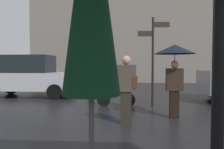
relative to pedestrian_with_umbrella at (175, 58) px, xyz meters
The scene contains 6 objects.
pedestrian_with_umbrella is the anchor object (origin of this frame).
pedestrian_with_bag 1.61m from the pedestrian_with_umbrella, 150.63° to the right, with size 0.51×0.24×1.65m.
parked_scooter 2.59m from the pedestrian_with_umbrella, 135.92° to the left, with size 1.32×0.32×1.23m.
parked_car_left 6.90m from the pedestrian_with_umbrella, 146.04° to the left, with size 4.21×1.85×1.86m.
street_signpost 1.81m from the pedestrian_with_umbrella, 102.43° to the left, with size 1.08×0.08×3.05m.
building_block 14.32m from the pedestrian_with_umbrella, 93.54° to the left, with size 16.84×2.72×12.77m, color gray.
Camera 1 is at (-0.40, -2.76, 1.43)m, focal length 36.91 mm.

